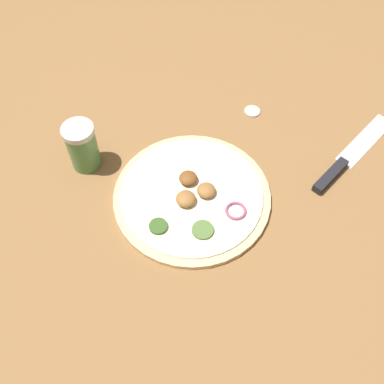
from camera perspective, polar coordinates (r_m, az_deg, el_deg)
The scene contains 5 objects.
ground_plane at distance 0.89m, azimuth -0.00°, elevation -0.76°, with size 3.00×3.00×0.00m, color olive.
pizza at distance 0.88m, azimuth 0.02°, elevation -0.51°, with size 0.31×0.31×0.03m.
knife at distance 0.98m, azimuth 18.54°, elevation 3.44°, with size 0.08×0.28×0.02m.
spice_jar at distance 0.92m, azimuth -13.74°, elevation 5.65°, with size 0.06×0.06×0.11m.
loose_cap at distance 1.04m, azimuth 7.67°, elevation 10.20°, with size 0.04×0.04×0.01m.
Camera 1 is at (-0.27, 0.41, 0.74)m, focal length 42.00 mm.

